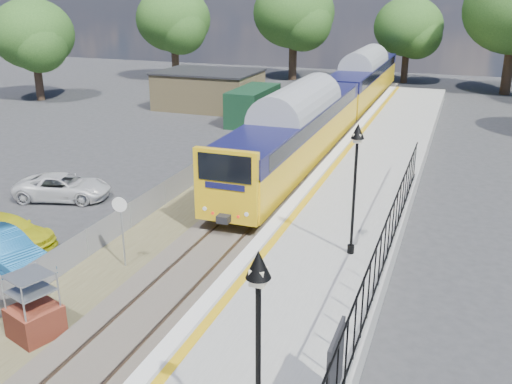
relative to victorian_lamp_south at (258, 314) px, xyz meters
The scene contains 16 objects.
ground 8.05m from the victorian_lamp_south, 143.97° to the left, with size 120.00×120.00×0.00m, color #2D2D30.
track_bed 15.50m from the victorian_lamp_south, 113.60° to the left, with size 5.90×80.00×0.29m.
platform 12.67m from the victorian_lamp_south, 96.18° to the left, with size 5.00×70.00×0.90m, color gray.
platform_edge 12.92m from the victorian_lamp_south, 105.65° to the left, with size 0.90×70.00×0.01m.
victorian_lamp_south is the anchor object (origin of this frame).
victorian_lamp_north 10.00m from the victorian_lamp_south, 91.15° to the left, with size 0.44×0.44×4.60m.
palisade_fence 6.79m from the victorian_lamp_south, 80.47° to the left, with size 0.12×26.00×2.00m.
wire_fence 19.07m from the victorian_lamp_south, 121.23° to the left, with size 0.06×52.00×1.20m.
outbuilding 38.94m from the victorian_lamp_south, 114.99° to the left, with size 10.80×10.10×3.12m.
tree_line 46.24m from the victorian_lamp_south, 95.09° to the left, with size 56.80×43.80×11.88m.
train 32.36m from the victorian_lamp_south, 99.80° to the left, with size 2.82×40.83×3.51m.
brick_plinth 9.22m from the victorian_lamp_south, 158.43° to the left, with size 1.61×1.61×2.05m.
speed_sign 11.46m from the victorian_lamp_south, 135.60° to the left, with size 0.55×0.15×2.74m.
car_blue 13.96m from the victorian_lamp_south, 152.84° to the left, with size 1.53×4.38×1.44m, color #1A619F.
car_yellow 15.97m from the victorian_lamp_south, 149.38° to the left, with size 1.66×4.09×1.19m, color yellow.
car_white 19.98m from the victorian_lamp_south, 138.46° to the left, with size 2.05×4.45×1.24m, color silver.
Camera 1 is at (8.40, -12.02, 9.57)m, focal length 40.00 mm.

